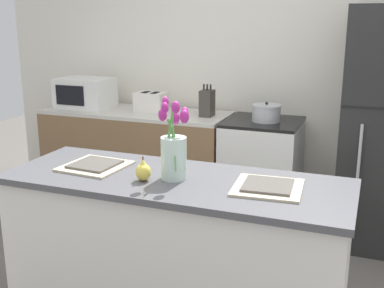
{
  "coord_description": "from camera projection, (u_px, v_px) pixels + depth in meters",
  "views": [
    {
      "loc": [
        0.93,
        -2.16,
        1.71
      ],
      "look_at": [
        0.0,
        0.25,
        1.03
      ],
      "focal_mm": 45.0,
      "sensor_mm": 36.0,
      "label": 1
    }
  ],
  "objects": [
    {
      "name": "back_wall",
      "position": [
        264.0,
        60.0,
        4.17
      ],
      "size": [
        5.2,
        0.08,
        2.7
      ],
      "color": "silver",
      "rests_on": "ground_plane"
    },
    {
      "name": "kitchen_island",
      "position": [
        175.0,
        258.0,
        2.59
      ],
      "size": [
        1.8,
        0.66,
        0.91
      ],
      "color": "silver",
      "rests_on": "ground_plane"
    },
    {
      "name": "back_counter",
      "position": [
        137.0,
        159.0,
        4.4
      ],
      "size": [
        1.68,
        0.6,
        0.9
      ],
      "color": "brown",
      "rests_on": "ground_plane"
    },
    {
      "name": "stove_range",
      "position": [
        261.0,
        174.0,
        4.0
      ],
      "size": [
        0.6,
        0.61,
        0.9
      ],
      "color": "silver",
      "rests_on": "ground_plane"
    },
    {
      "name": "flower_vase",
      "position": [
        173.0,
        151.0,
        2.43
      ],
      "size": [
        0.16,
        0.19,
        0.42
      ],
      "color": "silver",
      "rests_on": "kitchen_island"
    },
    {
      "name": "pear_figurine",
      "position": [
        143.0,
        171.0,
        2.42
      ],
      "size": [
        0.08,
        0.08,
        0.13
      ],
      "color": "#E5CC4C",
      "rests_on": "kitchen_island"
    },
    {
      "name": "plate_setting_left",
      "position": [
        95.0,
        165.0,
        2.65
      ],
      "size": [
        0.35,
        0.35,
        0.02
      ],
      "color": "beige",
      "rests_on": "kitchen_island"
    },
    {
      "name": "plate_setting_right",
      "position": [
        268.0,
        187.0,
        2.32
      ],
      "size": [
        0.35,
        0.35,
        0.02
      ],
      "color": "beige",
      "rests_on": "kitchen_island"
    },
    {
      "name": "toaster",
      "position": [
        151.0,
        102.0,
        4.23
      ],
      "size": [
        0.28,
        0.18,
        0.17
      ],
      "color": "silver",
      "rests_on": "back_counter"
    },
    {
      "name": "cooking_pot",
      "position": [
        266.0,
        113.0,
        3.84
      ],
      "size": [
        0.23,
        0.23,
        0.16
      ],
      "color": "#B2B5B7",
      "rests_on": "stove_range"
    },
    {
      "name": "microwave",
      "position": [
        85.0,
        93.0,
        4.43
      ],
      "size": [
        0.48,
        0.37,
        0.27
      ],
      "color": "white",
      "rests_on": "back_counter"
    },
    {
      "name": "knife_block",
      "position": [
        207.0,
        103.0,
        4.03
      ],
      "size": [
        0.1,
        0.14,
        0.27
      ],
      "color": "#3D3833",
      "rests_on": "back_counter"
    }
  ]
}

